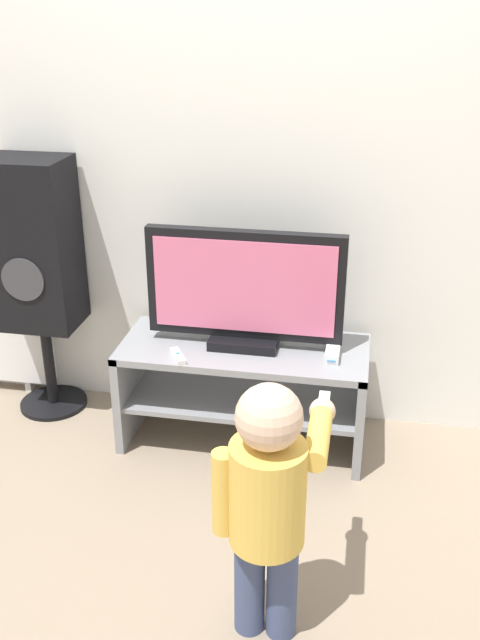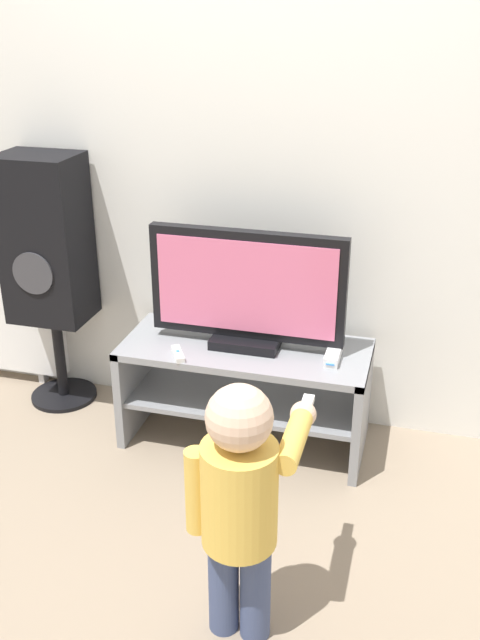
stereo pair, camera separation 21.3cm
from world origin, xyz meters
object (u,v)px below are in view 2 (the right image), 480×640
Objects in this scene: remote_primary at (178,354)px; child at (241,495)px; television at (247,291)px; speaker_tower at (47,246)px; game_console at (334,353)px.

remote_primary is 0.15× the size of child.
television is 0.68× the size of speaker_tower.
remote_primary is (-0.24, -0.18, -0.23)m from television.
speaker_tower reaches higher than television.
remote_primary is at bearing -143.29° from television.
speaker_tower is at bearing 174.37° from television.
television is at bearing 175.59° from game_console.
remote_primary is 0.11× the size of speaker_tower.
remote_primary is at bearing -21.18° from speaker_tower.
game_console is at bearing 13.90° from remote_primary.
game_console is 0.17× the size of speaker_tower.
television is 6.27× the size of remote_primary.
speaker_tower is (-1.20, 1.12, 0.27)m from child.
child is at bearing -76.09° from television.
speaker_tower reaches higher than game_console.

